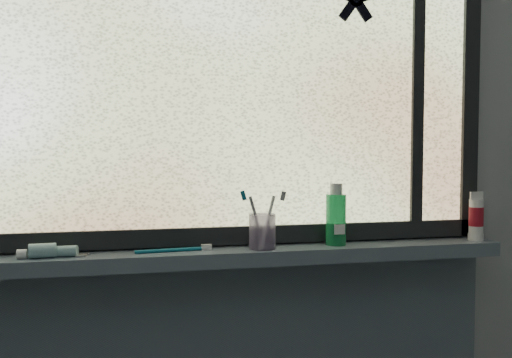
{
  "coord_description": "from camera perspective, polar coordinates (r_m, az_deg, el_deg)",
  "views": [
    {
      "loc": [
        -0.24,
        -0.28,
        1.3
      ],
      "look_at": [
        0.06,
        1.05,
        1.22
      ],
      "focal_mm": 40.0,
      "sensor_mm": 36.0,
      "label": 1
    }
  ],
  "objects": [
    {
      "name": "toothbrush_lying",
      "position": [
        1.53,
        -8.68,
        -6.96
      ],
      "size": [
        0.22,
        0.04,
        0.01
      ],
      "primitive_type": null,
      "rotation": [
        0.0,
        0.0,
        0.1
      ],
      "color": "#0D637D",
      "rests_on": "windowsill"
    },
    {
      "name": "window_pane",
      "position": [
        1.6,
        -3.91,
        11.58
      ],
      "size": [
        1.5,
        0.01,
        1.0
      ],
      "primitive_type": "cube",
      "color": "silver",
      "rests_on": "wall_back"
    },
    {
      "name": "frame_right",
      "position": [
        1.88,
        20.57,
        10.14
      ],
      "size": [
        0.05,
        0.03,
        1.1
      ],
      "primitive_type": "cube",
      "color": "black",
      "rests_on": "wall_back"
    },
    {
      "name": "frame_mullion",
      "position": [
        1.79,
        15.8,
        10.58
      ],
      "size": [
        0.03,
        0.03,
        1.0
      ],
      "primitive_type": "cube",
      "color": "black",
      "rests_on": "wall_back"
    },
    {
      "name": "frame_bottom",
      "position": [
        1.6,
        -3.82,
        -5.67
      ],
      "size": [
        1.6,
        0.03,
        0.05
      ],
      "primitive_type": "cube",
      "color": "black",
      "rests_on": "windowsill"
    },
    {
      "name": "mouthwash_bottle",
      "position": [
        1.63,
        8.0,
        -3.51
      ],
      "size": [
        0.06,
        0.06,
        0.14
      ],
      "primitive_type": "cylinder",
      "rotation": [
        0.0,
        0.0,
        -0.04
      ],
      "color": "#20A759",
      "rests_on": "windowsill"
    },
    {
      "name": "windowsill",
      "position": [
        1.56,
        -3.54,
        -7.75
      ],
      "size": [
        1.62,
        0.14,
        0.04
      ],
      "primitive_type": "cube",
      "color": "#525F6D",
      "rests_on": "wall_back"
    },
    {
      "name": "toothpaste_tube",
      "position": [
        1.53,
        -19.75,
        -6.73
      ],
      "size": [
        0.2,
        0.04,
        0.04
      ],
      "primitive_type": null,
      "rotation": [
        0.0,
        0.0,
        -0.0
      ],
      "color": "silver",
      "rests_on": "windowsill"
    },
    {
      "name": "cream_tube",
      "position": [
        1.82,
        21.16,
        -3.31
      ],
      "size": [
        0.05,
        0.05,
        0.1
      ],
      "primitive_type": "cylinder",
      "rotation": [
        0.0,
        0.0,
        -0.25
      ],
      "color": "silver",
      "rests_on": "windowsill"
    },
    {
      "name": "wall_back",
      "position": [
        1.61,
        -3.99,
        1.54
      ],
      "size": [
        3.0,
        0.01,
        2.5
      ],
      "primitive_type": "cube",
      "color": "#9EA3A8",
      "rests_on": "ground"
    },
    {
      "name": "toothbrush_cup",
      "position": [
        1.55,
        0.63,
        -5.28
      ],
      "size": [
        0.09,
        0.09,
        0.09
      ],
      "primitive_type": "cylinder",
      "rotation": [
        0.0,
        0.0,
        -0.21
      ],
      "color": "#A78FBE",
      "rests_on": "windowsill"
    }
  ]
}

